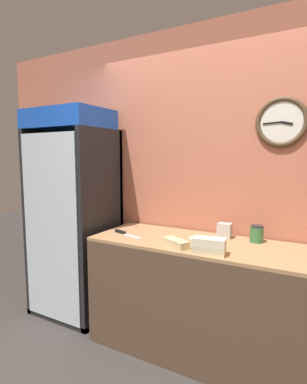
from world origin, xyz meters
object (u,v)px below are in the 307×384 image
Objects in this scene: sandwich_stack_bottom at (209,250)px; sandwich_stack_middle at (209,242)px; sandwich_flat_left at (204,241)px; napkin_dispenser at (225,230)px; beverage_cooler at (77,205)px; sandwich_flat_right at (176,243)px; condiment_jar at (257,234)px; chefs_knife at (124,233)px.

sandwich_stack_bottom is 0.06m from sandwich_stack_middle.
sandwich_flat_left is 0.28m from napkin_dispenser.
beverage_cooler is 8.59× the size of sandwich_flat_right.
sandwich_stack_bottom is 1.93× the size of napkin_dispenser.
beverage_cooler is 15.05× the size of condiment_jar.
sandwich_flat_right is (-0.16, -0.16, 0.00)m from sandwich_flat_left.
condiment_jar is at bearing 15.60° from chefs_knife.
condiment_jar is (1.04, 0.29, 0.06)m from chefs_knife.
beverage_cooler is 0.72m from chefs_knife.
beverage_cooler is 1.48m from napkin_dispenser.
sandwich_flat_left is 1.82× the size of condiment_jar.
napkin_dispenser is at bearing 5.61° from beverage_cooler.
sandwich_flat_left is 1.04× the size of sandwich_flat_right.
condiment_jar is (0.34, 0.26, 0.04)m from sandwich_flat_left.
condiment_jar reaches higher than sandwich_flat_right.
sandwich_flat_right is at bearing -136.44° from sandwich_flat_left.
sandwich_flat_right is at bearing -120.14° from napkin_dispenser.
sandwich_stack_middle is at bearing -62.42° from sandwich_flat_left.
napkin_dispenser is at bearing 72.88° from sandwich_flat_left.
sandwich_flat_left is at bearing 117.58° from sandwich_stack_middle.
condiment_jar is at bearing 62.88° from sandwich_stack_middle.
chefs_knife is at bearing -177.30° from sandwich_flat_left.
napkin_dispenser is (1.47, 0.14, -0.12)m from beverage_cooler.
beverage_cooler is 1.53m from sandwich_stack_bottom.
condiment_jar reaches higher than chefs_knife.
condiment_jar is 0.25m from napkin_dispenser.
sandwich_flat_right is (-0.27, 0.04, 0.00)m from sandwich_stack_bottom.
sandwich_stack_bottom is 0.51m from condiment_jar.
beverage_cooler is 1.53m from sandwich_stack_middle.
beverage_cooler is at bearing -174.39° from napkin_dispenser.
sandwich_stack_middle reaches higher than sandwich_flat_right.
napkin_dispenser is at bearing 59.86° from sandwich_flat_right.
chefs_knife is (-0.81, 0.16, -0.08)m from sandwich_stack_middle.
napkin_dispenser reaches higher than chefs_knife.
sandwich_flat_right reaches higher than sandwich_flat_left.
napkin_dispenser is (0.08, 0.27, 0.04)m from sandwich_flat_left.
chefs_knife is at bearing 168.54° from sandwich_stack_middle.
condiment_jar reaches higher than sandwich_stack_bottom.
sandwich_stack_bottom is at bearing -12.19° from beverage_cooler.
sandwich_stack_middle reaches higher than sandwich_stack_bottom.
chefs_knife is (-0.54, 0.12, -0.02)m from sandwich_flat_right.
beverage_cooler is 1.40m from sandwich_flat_left.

